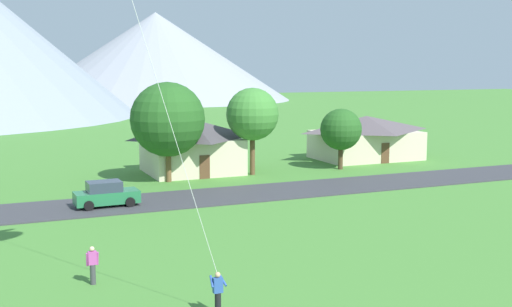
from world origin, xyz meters
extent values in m
cube|color=#38383D|center=(0.00, 28.80, 0.04)|extent=(160.00, 6.09, 0.08)
cone|color=#8E939E|center=(35.51, 165.64, 12.40)|extent=(76.15, 76.15, 24.79)
cube|color=beige|center=(25.39, 41.02, 1.42)|extent=(9.93, 6.92, 2.84)
pyramid|color=#564C51|center=(25.39, 41.02, 3.62)|extent=(10.73, 7.47, 1.56)
cube|color=brown|center=(25.39, 37.54, 1.00)|extent=(0.90, 0.06, 2.00)
cube|color=beige|center=(6.49, 39.81, 1.54)|extent=(7.80, 7.11, 3.07)
pyramid|color=#474247|center=(6.49, 39.81, 3.92)|extent=(8.43, 7.68, 1.69)
cube|color=brown|center=(6.49, 36.23, 1.00)|extent=(0.90, 0.06, 2.00)
cylinder|color=#4C3823|center=(19.55, 36.16, 1.13)|extent=(0.44, 0.44, 2.25)
sphere|color=#23561E|center=(19.55, 36.16, 3.67)|extent=(3.78, 3.78, 3.78)
cylinder|color=brown|center=(10.99, 36.60, 1.78)|extent=(0.44, 0.44, 3.57)
sphere|color=#3D7F33|center=(10.99, 36.60, 5.27)|extent=(4.55, 4.55, 4.55)
cylinder|color=brown|center=(3.34, 36.06, 1.42)|extent=(0.44, 0.44, 2.85)
sphere|color=#23561E|center=(3.34, 36.06, 5.11)|extent=(6.04, 6.04, 6.04)
cube|color=#237042|center=(-2.99, 28.47, 0.68)|extent=(4.26, 1.93, 0.80)
cube|color=#2D3847|center=(-3.14, 28.47, 1.42)|extent=(2.25, 1.65, 0.68)
cylinder|color=black|center=(-1.67, 29.44, 0.40)|extent=(0.65, 0.26, 0.64)
cylinder|color=black|center=(-1.61, 27.60, 0.40)|extent=(0.65, 0.26, 0.64)
cylinder|color=black|center=(-4.37, 29.35, 0.40)|extent=(0.65, 0.26, 0.64)
cylinder|color=black|center=(-4.31, 27.51, 0.40)|extent=(0.65, 0.26, 0.64)
cylinder|color=black|center=(-2.47, 7.99, 0.44)|extent=(0.24, 0.24, 0.88)
cube|color=#2D51A3|center=(-2.47, 7.99, 1.17)|extent=(0.36, 0.22, 0.58)
sphere|color=tan|center=(-2.47, 7.99, 1.57)|extent=(0.21, 0.21, 0.21)
cylinder|color=#2D51A3|center=(-2.69, 8.05, 1.31)|extent=(0.18, 0.55, 0.37)
cylinder|color=#2D51A3|center=(-2.25, 8.05, 1.31)|extent=(0.18, 0.55, 0.37)
cylinder|color=silver|center=(-4.01, 9.26, 7.80)|extent=(3.11, 2.58, 12.50)
cylinder|color=#3D3D42|center=(-6.26, 13.32, 0.44)|extent=(0.24, 0.24, 0.88)
cube|color=#B7479E|center=(-6.26, 13.32, 1.17)|extent=(0.36, 0.22, 0.58)
sphere|color=beige|center=(-6.26, 13.32, 1.57)|extent=(0.21, 0.21, 0.21)
cylinder|color=#B7479E|center=(-6.48, 13.32, 1.12)|extent=(0.12, 0.18, 0.59)
cylinder|color=#B7479E|center=(-6.04, 13.32, 1.12)|extent=(0.12, 0.18, 0.59)
camera|label=1|loc=(-10.13, -13.56, 9.25)|focal=44.48mm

